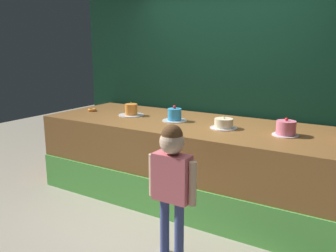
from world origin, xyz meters
The scene contains 9 objects.
ground_plane centered at (0.00, 0.00, 0.00)m, with size 12.00×12.00×0.00m, color #ADA38E.
stage_platform centered at (0.00, 0.64, 0.46)m, with size 3.83×1.31×0.93m.
curtain_backdrop centered at (0.00, 1.39, 1.57)m, with size 4.62×0.08×3.13m, color black.
child_figure centered at (0.34, -0.54, 0.77)m, with size 0.46×0.21×1.19m.
donut centered at (-1.63, 0.59, 0.95)m, with size 0.12×0.12×0.03m, color orange.
cake_far_left centered at (-0.98, 0.62, 0.99)m, with size 0.33×0.33×0.18m.
cake_center_left centered at (-0.33, 0.62, 1.00)m, with size 0.29×0.29×0.19m.
cake_center_right centered at (0.33, 0.57, 0.98)m, with size 0.29×0.29×0.15m.
cake_far_right centered at (0.98, 0.60, 1.00)m, with size 0.26×0.26×0.18m.
Camera 1 is at (1.77, -2.92, 1.80)m, focal length 37.69 mm.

